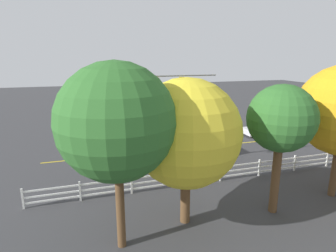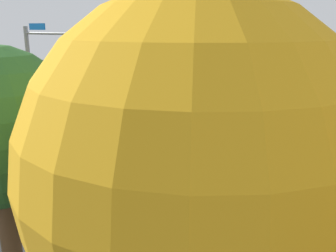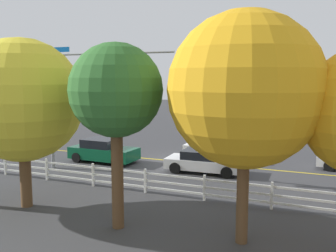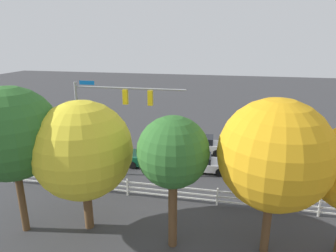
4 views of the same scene
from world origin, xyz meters
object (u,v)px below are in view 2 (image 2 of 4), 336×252
Objects in this scene: car_0 at (102,150)px; car_1 at (246,155)px; car_2 at (215,182)px; tree_4 at (194,163)px.

car_1 is (-6.45, -3.65, -0.01)m from car_0.
car_2 is at bearing 91.91° from car_1.
car_1 is 3.74m from car_2.
car_1 is 0.55× the size of tree_4.
car_0 is at bearing -38.48° from tree_4.
car_0 is 0.59× the size of tree_4.
car_0 is 14.28m from tree_4.
car_2 is at bearing 1.68° from car_0.
tree_4 is at bearing -36.18° from car_0.
tree_4 is at bearing 107.08° from car_1.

